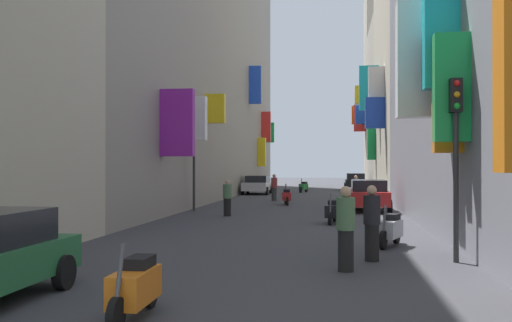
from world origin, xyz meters
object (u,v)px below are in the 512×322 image
object	(u,v)px
parked_car_silver	(257,184)
scooter_silver	(390,229)
scooter_red	(286,196)
parked_car_red	(368,195)
traffic_light_near_corner	(194,144)
scooter_green	(304,187)
traffic_light_far_corner	(456,137)
pedestrian_mid_street	(346,229)
pedestrian_near_left	(372,223)
pedestrian_far_away	(356,189)
pedestrian_crossing	(227,198)
scooter_orange	(135,286)
pedestrian_near_right	(274,188)
parked_car_black	(355,181)
scooter_black	(332,211)

from	to	relation	value
parked_car_silver	scooter_silver	size ratio (longest dim) A/B	2.38
parked_car_silver	scooter_red	bearing A→B (deg)	-74.50
parked_car_red	scooter_silver	size ratio (longest dim) A/B	2.47
scooter_silver	traffic_light_near_corner	xyz separation A→B (m)	(-8.06, 10.89, 2.71)
scooter_green	traffic_light_near_corner	bearing A→B (deg)	-101.78
traffic_light_near_corner	traffic_light_far_corner	size ratio (longest dim) A/B	1.15
parked_car_red	pedestrian_mid_street	distance (m)	16.04
parked_car_silver	traffic_light_near_corner	size ratio (longest dim) A/B	0.85
pedestrian_near_left	pedestrian_far_away	bearing A→B (deg)	89.01
pedestrian_far_away	parked_car_silver	bearing A→B (deg)	126.42
scooter_green	pedestrian_far_away	size ratio (longest dim) A/B	1.10
pedestrian_crossing	scooter_silver	bearing A→B (deg)	-54.68
scooter_orange	traffic_light_near_corner	bearing A→B (deg)	101.61
parked_car_silver	pedestrian_near_right	size ratio (longest dim) A/B	2.45
scooter_silver	scooter_red	distance (m)	16.42
pedestrian_near_left	scooter_red	bearing A→B (deg)	100.73
scooter_orange	scooter_green	world-z (taller)	same
parked_car_silver	scooter_green	xyz separation A→B (m)	(3.33, 3.15, -0.27)
scooter_silver	scooter_green	world-z (taller)	same
parked_car_black	pedestrian_crossing	bearing A→B (deg)	-102.90
pedestrian_mid_street	traffic_light_near_corner	world-z (taller)	traffic_light_near_corner
parked_car_red	parked_car_silver	bearing A→B (deg)	115.96
scooter_red	parked_car_red	bearing A→B (deg)	-41.35
parked_car_silver	pedestrian_near_left	world-z (taller)	pedestrian_near_left
scooter_orange	pedestrian_near_left	distance (m)	6.53
parked_car_red	scooter_green	distance (m)	18.81
parked_car_red	pedestrian_mid_street	size ratio (longest dim) A/B	2.40
scooter_orange	traffic_light_near_corner	world-z (taller)	traffic_light_near_corner
parked_car_black	scooter_orange	size ratio (longest dim) A/B	2.28
scooter_black	pedestrian_mid_street	world-z (taller)	pedestrian_mid_street
traffic_light_near_corner	traffic_light_far_corner	xyz separation A→B (m)	(9.27, -13.26, -0.38)
parked_car_silver	pedestrian_near_right	xyz separation A→B (m)	(2.16, -8.18, 0.07)
parked_car_black	traffic_light_far_corner	xyz separation A→B (m)	(0.88, -38.39, 2.02)
scooter_green	pedestrian_crossing	xyz separation A→B (m)	(-2.03, -22.09, 0.31)
scooter_green	pedestrian_far_away	distance (m)	13.19
scooter_green	scooter_red	distance (m)	14.65
scooter_red	pedestrian_crossing	bearing A→B (deg)	-104.25
pedestrian_crossing	parked_car_silver	bearing A→B (deg)	93.92
parked_car_black	scooter_green	bearing A→B (deg)	-128.04
pedestrian_mid_street	pedestrian_far_away	size ratio (longest dim) A/B	1.09
pedestrian_near_right	scooter_red	bearing A→B (deg)	-72.81
pedestrian_near_left	scooter_black	bearing A→B (deg)	96.28
traffic_light_near_corner	traffic_light_far_corner	bearing A→B (deg)	-55.06
traffic_light_far_corner	pedestrian_mid_street	bearing A→B (deg)	-149.82
scooter_red	scooter_black	distance (m)	10.28
scooter_green	scooter_black	distance (m)	24.73
scooter_red	pedestrian_far_away	size ratio (longest dim) A/B	1.24
pedestrian_far_away	scooter_orange	bearing A→B (deg)	-98.66
scooter_black	pedestrian_near_left	xyz separation A→B (m)	(0.92, -8.37, 0.39)
scooter_green	scooter_silver	bearing A→B (deg)	-82.62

